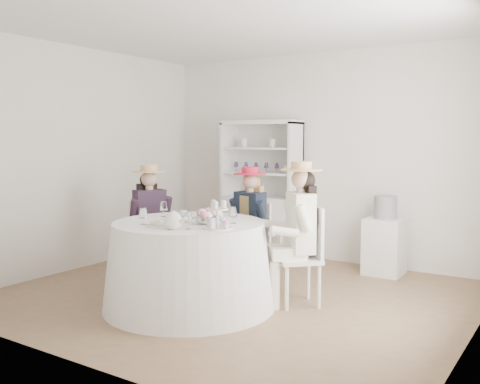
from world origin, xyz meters
The scene contains 23 objects.
ground centered at (0.00, 0.00, 0.00)m, with size 4.50×4.50×0.00m, color brown.
ceiling centered at (0.00, 0.00, 2.70)m, with size 4.50×4.50×0.00m, color white.
wall_back centered at (0.00, 2.00, 1.35)m, with size 4.50×4.50×0.00m, color silver.
wall_front centered at (0.00, -2.00, 1.35)m, with size 4.50×4.50×0.00m, color silver.
wall_left centered at (-2.25, 0.00, 1.35)m, with size 4.50×4.50×0.00m, color silver.
wall_right centered at (2.25, 0.00, 1.35)m, with size 4.50×4.50×0.00m, color silver.
tea_table centered at (-0.15, -0.55, 0.41)m, with size 1.62×1.62×0.82m.
hutch centered at (-0.74, 1.76, 0.65)m, with size 1.24×0.81×1.83m.
side_table centered at (1.00, 1.67, 0.33)m, with size 0.43×0.43×0.66m, color silver.
hatbox centered at (1.00, 1.67, 0.79)m, with size 0.27×0.27×0.27m, color black.
guest_left centered at (-1.07, -0.07, 0.74)m, with size 0.55×0.50×1.31m.
guest_mid centered at (-0.14, 0.49, 0.73)m, with size 0.48×0.50×1.28m.
guest_right centered at (0.68, 0.07, 0.78)m, with size 0.58×0.58×1.38m.
spare_chair centered at (-0.53, 1.29, 0.58)m, with size 0.62×0.62×1.08m.
teacup_a centered at (-0.37, -0.36, 0.85)m, with size 0.08×0.08×0.06m, color white.
teacup_b centered at (-0.06, -0.25, 0.85)m, with size 0.08×0.08×0.07m, color white.
teacup_c centered at (0.06, -0.35, 0.85)m, with size 0.08×0.08×0.07m, color white.
flower_bowl centered at (0.07, -0.56, 0.84)m, with size 0.23×0.23×0.06m, color white.
flower_arrangement centered at (0.07, -0.55, 0.91)m, with size 0.20×0.19×0.07m.
table_teapot centered at (0.01, -0.95, 0.89)m, with size 0.23×0.16×0.17m.
sandwich_plate centered at (-0.20, -0.90, 0.83)m, with size 0.25×0.25×0.05m.
cupcake_stand centered at (0.31, -0.73, 0.90)m, with size 0.26×0.26×0.24m.
stemware_set centered at (-0.15, -0.55, 0.89)m, with size 0.89×0.86×0.15m.
Camera 1 is at (2.96, -4.43, 1.59)m, focal length 40.00 mm.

